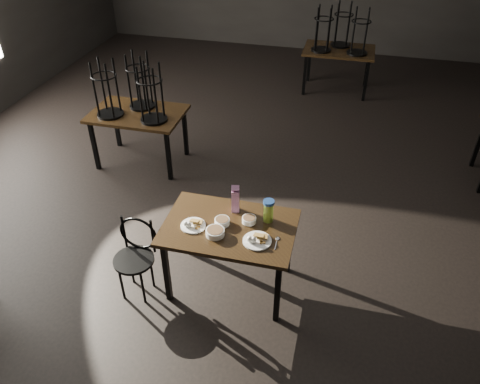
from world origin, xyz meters
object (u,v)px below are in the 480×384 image
(juice_carton, at_px, (235,199))
(bentwood_chair, at_px, (136,252))
(main_table, at_px, (229,233))
(water_bottle, at_px, (268,210))

(juice_carton, bearing_deg, bentwood_chair, -149.50)
(main_table, relative_size, juice_carton, 4.14)
(main_table, distance_m, juice_carton, 0.32)
(water_bottle, height_order, bentwood_chair, water_bottle)
(main_table, bearing_deg, water_bottle, 27.23)
(main_table, bearing_deg, juice_carton, 90.81)
(water_bottle, bearing_deg, juice_carton, 167.81)
(bentwood_chair, bearing_deg, main_table, 16.51)
(main_table, xyz_separation_m, water_bottle, (0.32, 0.17, 0.19))
(water_bottle, bearing_deg, main_table, -152.77)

